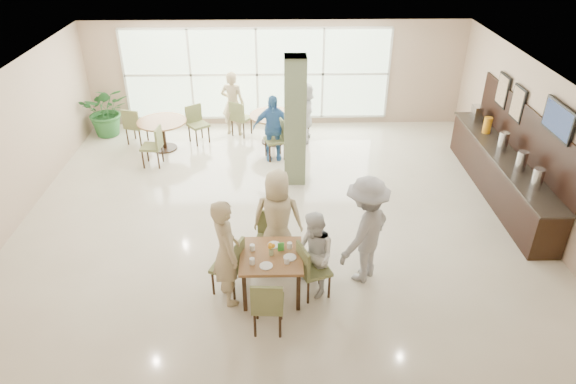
{
  "coord_description": "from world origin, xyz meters",
  "views": [
    {
      "loc": [
        0.03,
        -8.84,
        5.58
      ],
      "look_at": [
        0.2,
        -1.2,
        1.1
      ],
      "focal_mm": 32.0,
      "sensor_mm": 36.0,
      "label": 1
    }
  ],
  "objects_px": {
    "teen_far": "(278,218)",
    "adult_standing": "(233,103)",
    "teen_standing": "(365,230)",
    "adult_a": "(272,128)",
    "round_table_left": "(162,127)",
    "teen_right": "(314,255)",
    "teen_left": "(226,252)",
    "buffet_counter": "(502,171)",
    "main_table": "(271,259)",
    "potted_plant": "(107,110)",
    "round_table_right": "(273,120)",
    "adult_b": "(305,113)"
  },
  "relations": [
    {
      "from": "teen_standing",
      "to": "adult_b",
      "type": "height_order",
      "value": "teen_standing"
    },
    {
      "from": "round_table_left",
      "to": "adult_b",
      "type": "relative_size",
      "value": 0.78
    },
    {
      "from": "teen_right",
      "to": "adult_standing",
      "type": "xyz_separation_m",
      "value": [
        -1.7,
        6.3,
        0.12
      ]
    },
    {
      "from": "main_table",
      "to": "potted_plant",
      "type": "relative_size",
      "value": 0.72
    },
    {
      "from": "buffet_counter",
      "to": "adult_standing",
      "type": "relative_size",
      "value": 2.76
    },
    {
      "from": "potted_plant",
      "to": "teen_standing",
      "type": "bearing_deg",
      "value": -45.69
    },
    {
      "from": "main_table",
      "to": "adult_b",
      "type": "height_order",
      "value": "adult_b"
    },
    {
      "from": "adult_b",
      "to": "adult_a",
      "type": "bearing_deg",
      "value": -29.93
    },
    {
      "from": "main_table",
      "to": "round_table_right",
      "type": "height_order",
      "value": "same"
    },
    {
      "from": "main_table",
      "to": "adult_standing",
      "type": "bearing_deg",
      "value": 99.36
    },
    {
      "from": "teen_left",
      "to": "buffet_counter",
      "type": "bearing_deg",
      "value": -81.37
    },
    {
      "from": "round_table_left",
      "to": "teen_right",
      "type": "height_order",
      "value": "teen_right"
    },
    {
      "from": "round_table_left",
      "to": "buffet_counter",
      "type": "relative_size",
      "value": 0.26
    },
    {
      "from": "adult_b",
      "to": "teen_standing",
      "type": "bearing_deg",
      "value": 16.37
    },
    {
      "from": "round_table_right",
      "to": "adult_a",
      "type": "distance_m",
      "value": 0.97
    },
    {
      "from": "round_table_right",
      "to": "teen_far",
      "type": "relative_size",
      "value": 0.68
    },
    {
      "from": "buffet_counter",
      "to": "teen_far",
      "type": "relative_size",
      "value": 2.7
    },
    {
      "from": "potted_plant",
      "to": "teen_left",
      "type": "distance_m",
      "value": 7.42
    },
    {
      "from": "main_table",
      "to": "teen_right",
      "type": "bearing_deg",
      "value": 0.53
    },
    {
      "from": "teen_far",
      "to": "adult_standing",
      "type": "distance_m",
      "value": 5.58
    },
    {
      "from": "buffet_counter",
      "to": "teen_right",
      "type": "xyz_separation_m",
      "value": [
        -4.12,
        -3.01,
        0.18
      ]
    },
    {
      "from": "potted_plant",
      "to": "round_table_right",
      "type": "bearing_deg",
      "value": -7.51
    },
    {
      "from": "round_table_left",
      "to": "adult_b",
      "type": "height_order",
      "value": "adult_b"
    },
    {
      "from": "round_table_left",
      "to": "teen_far",
      "type": "distance_m",
      "value": 5.38
    },
    {
      "from": "teen_standing",
      "to": "adult_a",
      "type": "bearing_deg",
      "value": -121.72
    },
    {
      "from": "buffet_counter",
      "to": "round_table_right",
      "type": "bearing_deg",
      "value": 150.1
    },
    {
      "from": "teen_left",
      "to": "adult_standing",
      "type": "distance_m",
      "value": 6.43
    },
    {
      "from": "teen_left",
      "to": "teen_far",
      "type": "bearing_deg",
      "value": -60.28
    },
    {
      "from": "buffet_counter",
      "to": "teen_standing",
      "type": "distance_m",
      "value": 4.24
    },
    {
      "from": "buffet_counter",
      "to": "adult_standing",
      "type": "xyz_separation_m",
      "value": [
        -5.82,
        3.29,
        0.3
      ]
    },
    {
      "from": "potted_plant",
      "to": "teen_far",
      "type": "relative_size",
      "value": 0.77
    },
    {
      "from": "adult_b",
      "to": "round_table_left",
      "type": "bearing_deg",
      "value": -74.52
    },
    {
      "from": "potted_plant",
      "to": "adult_b",
      "type": "xyz_separation_m",
      "value": [
        5.13,
        -0.52,
        0.1
      ]
    },
    {
      "from": "teen_right",
      "to": "potted_plant",
      "type": "bearing_deg",
      "value": -163.6
    },
    {
      "from": "main_table",
      "to": "teen_right",
      "type": "relative_size",
      "value": 0.66
    },
    {
      "from": "round_table_left",
      "to": "teen_right",
      "type": "xyz_separation_m",
      "value": [
        3.38,
        -5.41,
        0.14
      ]
    },
    {
      "from": "round_table_right",
      "to": "teen_far",
      "type": "xyz_separation_m",
      "value": [
        0.1,
        -4.92,
        0.28
      ]
    },
    {
      "from": "round_table_left",
      "to": "adult_standing",
      "type": "distance_m",
      "value": 1.91
    },
    {
      "from": "round_table_right",
      "to": "teen_left",
      "type": "relative_size",
      "value": 0.66
    },
    {
      "from": "main_table",
      "to": "teen_standing",
      "type": "relative_size",
      "value": 0.52
    },
    {
      "from": "buffet_counter",
      "to": "teen_far",
      "type": "bearing_deg",
      "value": -155.11
    },
    {
      "from": "teen_standing",
      "to": "teen_right",
      "type": "bearing_deg",
      "value": -27.02
    },
    {
      "from": "round_table_right",
      "to": "teen_left",
      "type": "distance_m",
      "value": 5.93
    },
    {
      "from": "round_table_right",
      "to": "teen_far",
      "type": "distance_m",
      "value": 4.93
    },
    {
      "from": "round_table_right",
      "to": "adult_b",
      "type": "bearing_deg",
      "value": 3.35
    },
    {
      "from": "main_table",
      "to": "round_table_left",
      "type": "distance_m",
      "value": 6.06
    },
    {
      "from": "potted_plant",
      "to": "teen_left",
      "type": "bearing_deg",
      "value": -60.49
    },
    {
      "from": "round_table_left",
      "to": "adult_standing",
      "type": "bearing_deg",
      "value": 27.81
    },
    {
      "from": "teen_right",
      "to": "round_table_right",
      "type": "bearing_deg",
      "value": 164.71
    },
    {
      "from": "main_table",
      "to": "teen_left",
      "type": "height_order",
      "value": "teen_left"
    }
  ]
}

